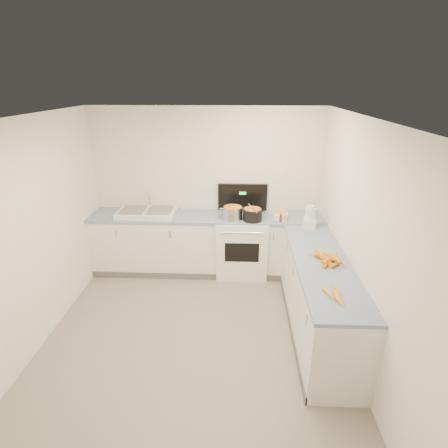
{
  "coord_description": "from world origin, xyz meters",
  "views": [
    {
      "loc": [
        0.49,
        -3.21,
        2.82
      ],
      "look_at": [
        0.3,
        1.1,
        1.05
      ],
      "focal_mm": 28.0,
      "sensor_mm": 36.0,
      "label": 1
    }
  ],
  "objects_px": {
    "stove": "(242,244)",
    "spice_jar": "(286,218)",
    "steel_pot": "(233,214)",
    "sink": "(147,212)",
    "black_pot": "(252,215)",
    "extract_bottle": "(281,219)",
    "food_processor": "(310,218)",
    "mixing_bowl": "(280,215)"
  },
  "relations": [
    {
      "from": "sink",
      "to": "spice_jar",
      "type": "relative_size",
      "value": 9.74
    },
    {
      "from": "extract_bottle",
      "to": "food_processor",
      "type": "relative_size",
      "value": 0.3
    },
    {
      "from": "sink",
      "to": "food_processor",
      "type": "distance_m",
      "value": 2.41
    },
    {
      "from": "sink",
      "to": "extract_bottle",
      "type": "bearing_deg",
      "value": -5.94
    },
    {
      "from": "black_pot",
      "to": "extract_bottle",
      "type": "bearing_deg",
      "value": -5.19
    },
    {
      "from": "black_pot",
      "to": "mixing_bowl",
      "type": "bearing_deg",
      "value": 10.82
    },
    {
      "from": "spice_jar",
      "to": "sink",
      "type": "bearing_deg",
      "value": 174.91
    },
    {
      "from": "mixing_bowl",
      "to": "food_processor",
      "type": "distance_m",
      "value": 0.49
    },
    {
      "from": "steel_pot",
      "to": "mixing_bowl",
      "type": "height_order",
      "value": "steel_pot"
    },
    {
      "from": "black_pot",
      "to": "spice_jar",
      "type": "xyz_separation_m",
      "value": [
        0.48,
        -0.01,
        -0.03
      ]
    },
    {
      "from": "mixing_bowl",
      "to": "stove",
      "type": "bearing_deg",
      "value": 171.93
    },
    {
      "from": "black_pot",
      "to": "spice_jar",
      "type": "height_order",
      "value": "black_pot"
    },
    {
      "from": "stove",
      "to": "food_processor",
      "type": "distance_m",
      "value": 1.17
    },
    {
      "from": "stove",
      "to": "extract_bottle",
      "type": "xyz_separation_m",
      "value": [
        0.55,
        -0.19,
        0.51
      ]
    },
    {
      "from": "steel_pot",
      "to": "spice_jar",
      "type": "relative_size",
      "value": 3.26
    },
    {
      "from": "black_pot",
      "to": "steel_pot",
      "type": "bearing_deg",
      "value": 174.57
    },
    {
      "from": "stove",
      "to": "black_pot",
      "type": "distance_m",
      "value": 0.58
    },
    {
      "from": "steel_pot",
      "to": "extract_bottle",
      "type": "xyz_separation_m",
      "value": [
        0.7,
        -0.06,
        -0.04
      ]
    },
    {
      "from": "stove",
      "to": "spice_jar",
      "type": "bearing_deg",
      "value": -15.12
    },
    {
      "from": "extract_bottle",
      "to": "food_processor",
      "type": "xyz_separation_m",
      "value": [
        0.37,
        -0.19,
        0.09
      ]
    },
    {
      "from": "steel_pot",
      "to": "spice_jar",
      "type": "height_order",
      "value": "steel_pot"
    },
    {
      "from": "extract_bottle",
      "to": "sink",
      "type": "bearing_deg",
      "value": 174.06
    },
    {
      "from": "sink",
      "to": "black_pot",
      "type": "bearing_deg",
      "value": -6.12
    },
    {
      "from": "steel_pot",
      "to": "mixing_bowl",
      "type": "relative_size",
      "value": 1.26
    },
    {
      "from": "mixing_bowl",
      "to": "steel_pot",
      "type": "bearing_deg",
      "value": -175.89
    },
    {
      "from": "stove",
      "to": "black_pot",
      "type": "xyz_separation_m",
      "value": [
        0.14,
        -0.16,
        0.54
      ]
    },
    {
      "from": "stove",
      "to": "extract_bottle",
      "type": "relative_size",
      "value": 14.39
    },
    {
      "from": "steel_pot",
      "to": "extract_bottle",
      "type": "relative_size",
      "value": 3.05
    },
    {
      "from": "spice_jar",
      "to": "extract_bottle",
      "type": "bearing_deg",
      "value": -163.78
    },
    {
      "from": "sink",
      "to": "food_processor",
      "type": "relative_size",
      "value": 2.71
    },
    {
      "from": "mixing_bowl",
      "to": "spice_jar",
      "type": "height_order",
      "value": "mixing_bowl"
    },
    {
      "from": "sink",
      "to": "spice_jar",
      "type": "bearing_deg",
      "value": -5.09
    },
    {
      "from": "stove",
      "to": "black_pot",
      "type": "height_order",
      "value": "stove"
    },
    {
      "from": "steel_pot",
      "to": "sink",
      "type": "bearing_deg",
      "value": 173.72
    },
    {
      "from": "steel_pot",
      "to": "food_processor",
      "type": "relative_size",
      "value": 0.91
    },
    {
      "from": "stove",
      "to": "steel_pot",
      "type": "height_order",
      "value": "stove"
    },
    {
      "from": "black_pot",
      "to": "food_processor",
      "type": "height_order",
      "value": "food_processor"
    },
    {
      "from": "food_processor",
      "to": "stove",
      "type": "bearing_deg",
      "value": 157.3
    },
    {
      "from": "black_pot",
      "to": "spice_jar",
      "type": "relative_size",
      "value": 3.12
    },
    {
      "from": "stove",
      "to": "spice_jar",
      "type": "height_order",
      "value": "stove"
    },
    {
      "from": "spice_jar",
      "to": "food_processor",
      "type": "xyz_separation_m",
      "value": [
        0.29,
        -0.22,
        0.09
      ]
    },
    {
      "from": "extract_bottle",
      "to": "steel_pot",
      "type": "bearing_deg",
      "value": 174.71
    }
  ]
}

